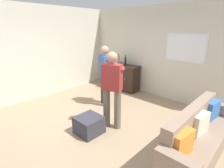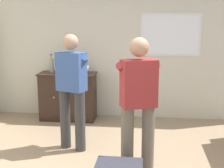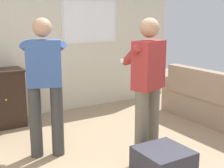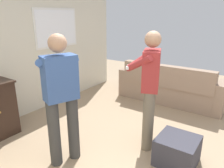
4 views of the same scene
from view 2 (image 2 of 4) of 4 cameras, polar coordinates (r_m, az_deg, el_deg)
The scene contains 6 objects.
wall_back_with_window at distance 6.01m, azimuth 2.74°, elevation 7.16°, with size 5.20×0.15×2.80m.
sideboard_cabinet at distance 5.98m, azimuth -8.03°, elevation -2.22°, with size 1.07×0.49×0.90m.
bottle_wine_green at distance 5.91m, azimuth -8.18°, elevation 3.38°, with size 0.07×0.07×0.34m.
bottle_liquor_amber at distance 5.97m, azimuth -10.99°, elevation 3.40°, with size 0.08×0.08×0.35m.
person_standing_left at distance 4.48m, azimuth -7.31°, elevation -0.46°, with size 0.52×0.52×1.68m.
person_standing_right at distance 3.64m, azimuth 4.78°, elevation -3.22°, with size 0.52×0.52×1.68m.
Camera 2 is at (0.43, -3.32, 1.86)m, focal length 50.00 mm.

